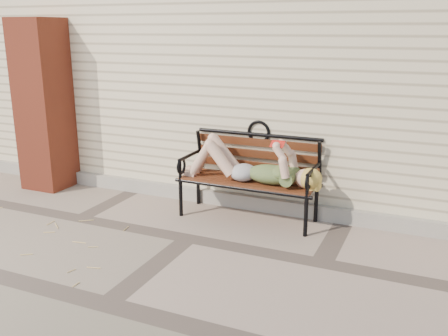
% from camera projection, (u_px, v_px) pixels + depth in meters
% --- Properties ---
extents(ground, '(80.00, 80.00, 0.00)m').
position_uv_depth(ground, '(188.00, 238.00, 4.63)').
color(ground, gray).
rests_on(ground, ground).
extents(house_wall, '(8.00, 4.00, 3.00)m').
position_uv_depth(house_wall, '(287.00, 57.00, 6.87)').
color(house_wall, beige).
rests_on(house_wall, ground).
extents(foundation_strip, '(8.00, 0.10, 0.15)m').
position_uv_depth(foundation_strip, '(229.00, 199.00, 5.46)').
color(foundation_strip, gray).
rests_on(foundation_strip, ground).
extents(brick_pillar, '(0.50, 0.50, 2.00)m').
position_uv_depth(brick_pillar, '(44.00, 105.00, 5.91)').
color(brick_pillar, maroon).
rests_on(brick_pillar, ground).
extents(garden_bench, '(1.50, 0.60, 0.97)m').
position_uv_depth(garden_bench, '(251.00, 165.00, 5.05)').
color(garden_bench, black).
rests_on(garden_bench, ground).
extents(reading_woman, '(1.41, 0.32, 0.44)m').
position_uv_depth(reading_woman, '(248.00, 165.00, 4.93)').
color(reading_woman, '#092C41').
rests_on(reading_woman, ground).
extents(straw_scatter, '(2.80, 1.71, 0.01)m').
position_uv_depth(straw_scatter, '(15.00, 228.00, 4.87)').
color(straw_scatter, '#E9C371').
rests_on(straw_scatter, ground).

